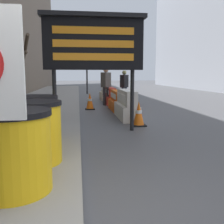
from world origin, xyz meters
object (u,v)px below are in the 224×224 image
at_px(barrel_drum_middle, 32,132).
at_px(barrel_drum_back, 34,121).
at_px(traffic_cone_mid, 90,101).
at_px(pedestrian_passerby, 124,84).
at_px(traffic_light_near_curb, 87,58).
at_px(jersey_barrier_orange_far, 117,102).
at_px(traffic_cone_near, 139,114).
at_px(jersey_barrier_cream, 106,93).
at_px(message_board, 94,44).
at_px(pedestrian_worker, 106,83).
at_px(jersey_barrier_red_striped, 110,97).
at_px(barrel_drum_foreground, 13,151).
at_px(jersey_barrier_white, 126,106).

bearing_deg(barrel_drum_middle, barrel_drum_back, 97.69).
relative_size(traffic_cone_mid, pedestrian_passerby, 0.43).
bearing_deg(traffic_light_near_curb, jersey_barrier_orange_far, -84.39).
bearing_deg(traffic_cone_near, jersey_barrier_orange_far, 91.82).
bearing_deg(jersey_barrier_cream, traffic_cone_near, -89.22).
height_order(message_board, pedestrian_worker, message_board).
bearing_deg(message_board, barrel_drum_middle, -111.52).
bearing_deg(message_board, jersey_barrier_red_striped, 79.34).
distance_m(barrel_drum_foreground, traffic_cone_near, 4.88).
xyz_separation_m(jersey_barrier_cream, traffic_cone_mid, (-1.11, -4.19, -0.04)).
bearing_deg(barrel_drum_foreground, barrel_drum_back, 92.36).
relative_size(jersey_barrier_red_striped, traffic_light_near_curb, 0.50).
distance_m(barrel_drum_back, jersey_barrier_cream, 10.49).
distance_m(barrel_drum_foreground, barrel_drum_middle, 0.96).
bearing_deg(jersey_barrier_white, jersey_barrier_red_striped, 90.00).
distance_m(jersey_barrier_cream, pedestrian_worker, 2.80).
height_order(barrel_drum_back, jersey_barrier_red_striped, barrel_drum_back).
relative_size(traffic_cone_mid, pedestrian_worker, 0.40).
bearing_deg(message_board, pedestrian_passerby, 73.71).
xyz_separation_m(barrel_drum_middle, traffic_light_near_curb, (1.34, 15.93, 2.01)).
relative_size(message_board, jersey_barrier_orange_far, 1.59).
distance_m(barrel_drum_foreground, jersey_barrier_red_striped, 10.20).
height_order(traffic_cone_mid, pedestrian_worker, pedestrian_worker).
bearing_deg(traffic_cone_near, jersey_barrier_red_striped, 91.09).
relative_size(barrel_drum_foreground, traffic_cone_near, 1.29).
distance_m(barrel_drum_foreground, jersey_barrier_cream, 12.35).
relative_size(jersey_barrier_cream, pedestrian_passerby, 1.08).
distance_m(message_board, jersey_barrier_red_striped, 6.63).
height_order(jersey_barrier_orange_far, pedestrian_worker, pedestrian_worker).
xyz_separation_m(traffic_cone_mid, traffic_light_near_curb, (0.20, 8.95, 2.28)).
relative_size(barrel_drum_back, traffic_light_near_curb, 0.25).
height_order(message_board, jersey_barrier_white, message_board).
xyz_separation_m(barrel_drum_foreground, jersey_barrier_red_striped, (2.30, 9.93, -0.26)).
bearing_deg(jersey_barrier_white, traffic_light_near_curb, 94.60).
distance_m(traffic_cone_near, pedestrian_passerby, 6.08).
xyz_separation_m(barrel_drum_middle, pedestrian_passerby, (2.99, 9.29, 0.36)).
xyz_separation_m(jersey_barrier_white, traffic_cone_mid, (-1.11, 2.36, -0.07)).
distance_m(jersey_barrier_white, pedestrian_passerby, 4.77).
height_order(barrel_drum_middle, jersey_barrier_orange_far, barrel_drum_middle).
distance_m(message_board, jersey_barrier_orange_far, 4.52).
xyz_separation_m(barrel_drum_foreground, traffic_light_near_curb, (1.39, 16.88, 2.01)).
relative_size(jersey_barrier_white, pedestrian_worker, 1.11).
bearing_deg(barrel_drum_back, barrel_drum_middle, -82.31).
relative_size(barrel_drum_foreground, jersey_barrier_white, 0.46).
bearing_deg(barrel_drum_foreground, jersey_barrier_red_striped, 76.97).
relative_size(jersey_barrier_white, traffic_light_near_curb, 0.55).
xyz_separation_m(barrel_drum_back, pedestrian_worker, (2.10, 7.51, 0.43)).
xyz_separation_m(barrel_drum_foreground, traffic_cone_mid, (1.19, 7.94, -0.27)).
bearing_deg(jersey_barrier_red_striped, traffic_cone_mid, -119.02).
bearing_deg(barrel_drum_foreground, jersey_barrier_cream, 79.27).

